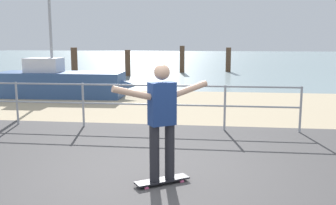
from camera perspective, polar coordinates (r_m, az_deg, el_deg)
The scene contains 10 objects.
beach_strip at distance 12.21m, azimuth 2.24°, elevation -0.32°, with size 24.00×6.00×0.04m, color tan.
sea_surface at distance 40.06m, azimuth 5.66°, elevation 6.45°, with size 72.00×50.00×0.04m, color #849EA3.
railing_fence at distance 9.23m, azimuth -12.52°, elevation 0.67°, with size 9.97×0.05×1.05m.
sailboat at distance 14.16m, azimuth -14.98°, elevation 2.87°, with size 4.99×1.55×5.81m.
skateboard at distance 5.61m, azimuth -0.87°, elevation -11.51°, with size 0.78×0.61×0.08m.
skateboarder at distance 5.34m, azimuth -0.89°, elevation -1.95°, with size 1.25×0.88×1.65m.
groyne_post_0 at distance 21.74m, azimuth -13.74°, elevation 5.84°, with size 0.35×0.35×1.60m, color #513826.
groyne_post_1 at distance 21.59m, azimuth -6.00°, elevation 5.84°, with size 0.31×0.31×1.46m, color #513826.
groyne_post_2 at distance 23.58m, azimuth 2.11°, elevation 6.42°, with size 0.30×0.30×1.65m, color #513826.
groyne_post_3 at distance 24.45m, azimuth 8.95°, elevation 6.28°, with size 0.32×0.32×1.53m, color #513826.
Camera 1 is at (1.01, -4.99, 2.07)m, focal length 41.03 mm.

